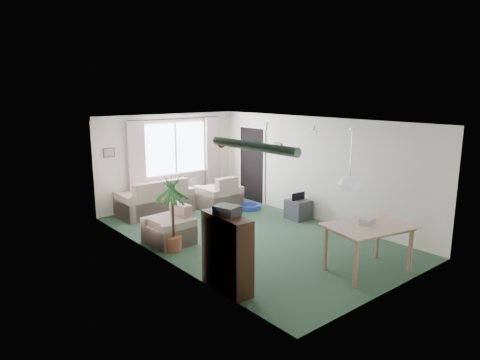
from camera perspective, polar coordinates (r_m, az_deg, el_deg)
ground at (r=9.02m, az=1.22°, el=-7.47°), size 6.50×6.50×0.00m
window at (r=11.36m, az=-8.65°, el=4.22°), size 1.80×0.03×1.30m
curtain_rod at (r=11.22m, az=-8.56°, el=8.08°), size 2.60×0.03×0.03m
curtain_left at (r=10.77m, az=-13.59°, el=2.36°), size 0.45×0.08×2.00m
curtain_right at (r=11.93m, az=-3.62°, el=3.58°), size 0.45×0.08×2.00m
radiator at (r=11.52m, az=-8.38°, el=-1.23°), size 1.20×0.10×0.55m
doorway at (r=11.65m, az=1.62°, el=2.04°), size 0.03×0.95×2.00m
pendant_lamp at (r=7.25m, az=14.41°, el=-0.51°), size 0.36×0.36×0.36m
tinsel_garland at (r=5.56m, az=1.70°, el=4.55°), size 1.60×1.60×0.12m
bauble_cluster_a at (r=10.08m, az=3.58°, el=7.48°), size 0.20×0.20×0.20m
bauble_cluster_b at (r=9.46m, az=9.92°, el=7.04°), size 0.20×0.20×0.20m
wall_picture_back at (r=10.56m, az=-17.08°, el=3.52°), size 0.28×0.03×0.22m
wall_picture_right at (r=10.83m, az=5.10°, el=4.20°), size 0.03×0.24×0.30m
sofa at (r=10.71m, az=-11.33°, el=-2.13°), size 1.76×0.95×0.88m
armchair_corner at (r=10.95m, az=-2.92°, el=-1.63°), size 0.98×0.93×0.87m
armchair_left at (r=8.63m, az=-9.47°, el=-5.92°), size 0.85×0.89×0.75m
coffee_table at (r=11.24m, az=-3.54°, el=-2.44°), size 0.97×0.57×0.42m
photo_frame at (r=11.17m, az=-3.32°, el=-0.99°), size 0.12×0.03×0.16m
bookshelf at (r=6.54m, az=-1.77°, el=-9.66°), size 0.38×0.98×1.17m
hifi_box at (r=6.36m, az=-1.73°, el=-4.06°), size 0.36×0.41×0.14m
houseplant at (r=8.09m, az=-8.97°, el=-4.27°), size 0.73×0.73×1.52m
dining_table at (r=7.53m, az=16.64°, el=-8.79°), size 1.42×1.10×0.79m
gift_box at (r=7.42m, az=16.63°, el=-5.39°), size 0.27×0.20×0.12m
tv_cube at (r=10.22m, az=7.74°, el=-3.88°), size 0.48×0.53×0.46m
pet_bed at (r=10.99m, az=1.19°, el=-3.58°), size 0.74×0.74×0.12m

